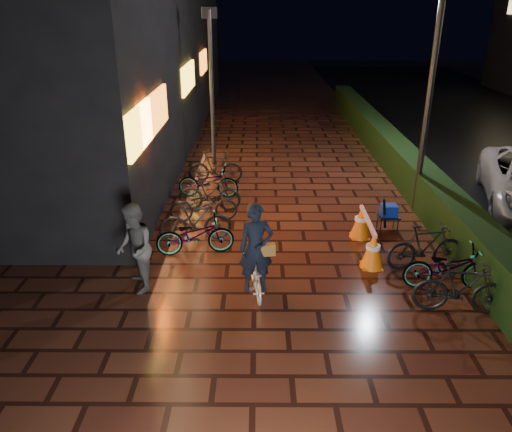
{
  "coord_description": "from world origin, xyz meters",
  "views": [
    {
      "loc": [
        -1.03,
        -8.46,
        4.94
      ],
      "look_at": [
        -1.09,
        0.51,
        1.1
      ],
      "focal_mm": 35.0,
      "sensor_mm": 36.0,
      "label": 1
    }
  ],
  "objects_px": {
    "bystander_person": "(134,249)",
    "cyclist": "(256,261)",
    "cart_assembly": "(388,212)",
    "traffic_barrier": "(367,235)"
  },
  "relations": [
    {
      "from": "cyclist",
      "to": "cart_assembly",
      "type": "height_order",
      "value": "cyclist"
    },
    {
      "from": "bystander_person",
      "to": "cyclist",
      "type": "relative_size",
      "value": 0.95
    },
    {
      "from": "cyclist",
      "to": "cart_assembly",
      "type": "bearing_deg",
      "value": 42.32
    },
    {
      "from": "bystander_person",
      "to": "cart_assembly",
      "type": "xyz_separation_m",
      "value": [
        5.26,
        2.65,
        -0.38
      ]
    },
    {
      "from": "bystander_person",
      "to": "cyclist",
      "type": "bearing_deg",
      "value": 67.23
    },
    {
      "from": "traffic_barrier",
      "to": "cart_assembly",
      "type": "height_order",
      "value": "cart_assembly"
    },
    {
      "from": "bystander_person",
      "to": "cart_assembly",
      "type": "distance_m",
      "value": 5.9
    },
    {
      "from": "cyclist",
      "to": "traffic_barrier",
      "type": "bearing_deg",
      "value": 36.34
    },
    {
      "from": "bystander_person",
      "to": "cyclist",
      "type": "xyz_separation_m",
      "value": [
        2.2,
        -0.14,
        -0.18
      ]
    },
    {
      "from": "cart_assembly",
      "to": "bystander_person",
      "type": "bearing_deg",
      "value": -153.25
    }
  ]
}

